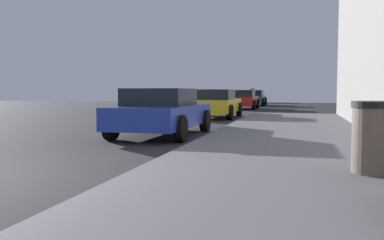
{
  "coord_description": "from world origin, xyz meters",
  "views": [
    {
      "loc": [
        4.16,
        -4.52,
        1.21
      ],
      "look_at": [
        2.48,
        2.07,
        0.73
      ],
      "focal_mm": 39.39,
      "sensor_mm": 36.0,
      "label": 1
    }
  ],
  "objects_px": {
    "trash_bin": "(378,137)",
    "car_green": "(253,98)",
    "car_blue": "(162,112)",
    "car_white": "(254,96)",
    "car_yellow": "(215,103)",
    "car_red": "(242,99)"
  },
  "relations": [
    {
      "from": "car_red",
      "to": "car_white",
      "type": "relative_size",
      "value": 0.95
    },
    {
      "from": "trash_bin",
      "to": "car_green",
      "type": "distance_m",
      "value": 29.68
    },
    {
      "from": "trash_bin",
      "to": "car_yellow",
      "type": "xyz_separation_m",
      "value": [
        -4.64,
        12.82,
        0.03
      ]
    },
    {
      "from": "car_red",
      "to": "car_green",
      "type": "distance_m",
      "value": 6.9
    },
    {
      "from": "trash_bin",
      "to": "car_red",
      "type": "bearing_deg",
      "value": 101.9
    },
    {
      "from": "car_blue",
      "to": "car_white",
      "type": "height_order",
      "value": "same"
    },
    {
      "from": "car_blue",
      "to": "car_white",
      "type": "distance_m",
      "value": 34.09
    },
    {
      "from": "car_blue",
      "to": "car_green",
      "type": "xyz_separation_m",
      "value": [
        -0.14,
        24.33,
        0.0
      ]
    },
    {
      "from": "car_red",
      "to": "car_green",
      "type": "xyz_separation_m",
      "value": [
        0.01,
        6.9,
        0.0
      ]
    },
    {
      "from": "car_yellow",
      "to": "car_white",
      "type": "relative_size",
      "value": 1.01
    },
    {
      "from": "trash_bin",
      "to": "car_yellow",
      "type": "height_order",
      "value": "car_yellow"
    },
    {
      "from": "trash_bin",
      "to": "car_green",
      "type": "bearing_deg",
      "value": 99.13
    },
    {
      "from": "car_blue",
      "to": "car_red",
      "type": "bearing_deg",
      "value": 90.51
    },
    {
      "from": "trash_bin",
      "to": "car_blue",
      "type": "height_order",
      "value": "car_blue"
    },
    {
      "from": "car_green",
      "to": "car_blue",
      "type": "bearing_deg",
      "value": -89.67
    },
    {
      "from": "trash_bin",
      "to": "car_white",
      "type": "relative_size",
      "value": 0.22
    },
    {
      "from": "car_red",
      "to": "car_green",
      "type": "relative_size",
      "value": 0.92
    },
    {
      "from": "trash_bin",
      "to": "car_white",
      "type": "xyz_separation_m",
      "value": [
        -5.66,
        39.05,
        0.03
      ]
    },
    {
      "from": "trash_bin",
      "to": "car_yellow",
      "type": "bearing_deg",
      "value": 109.89
    },
    {
      "from": "car_blue",
      "to": "car_green",
      "type": "relative_size",
      "value": 0.96
    },
    {
      "from": "trash_bin",
      "to": "car_green",
      "type": "relative_size",
      "value": 0.21
    },
    {
      "from": "trash_bin",
      "to": "car_white",
      "type": "height_order",
      "value": "car_white"
    }
  ]
}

